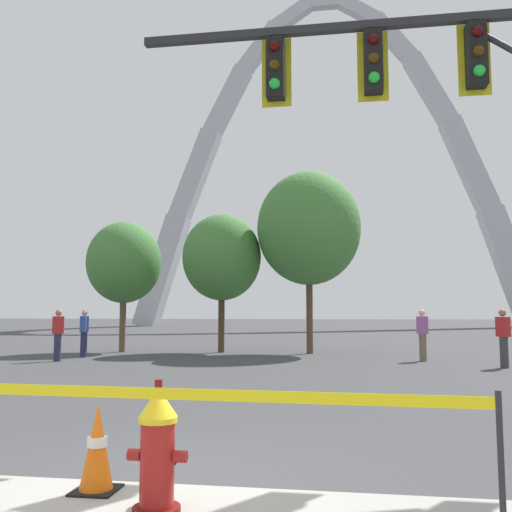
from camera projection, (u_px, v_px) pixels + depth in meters
ground_plane at (160, 489)px, 4.78m from camera, size 240.00×240.00×0.00m
fire_hydrant at (158, 449)px, 4.26m from camera, size 0.46×0.48×0.99m
caution_tape_barrier at (78, 424)px, 4.06m from camera, size 5.79×0.25×1.01m
traffic_cone_by_hydrant at (97, 449)px, 4.72m from camera, size 0.36×0.36×0.73m
traffic_signal_gantry at (510, 99)px, 7.62m from camera, size 7.82×0.44×6.00m
monument_arch at (327, 176)px, 60.70m from camera, size 42.85×2.37×37.00m
tree_far_left at (124, 263)px, 21.63m from camera, size 2.86×2.86×5.00m
tree_left_mid at (222, 257)px, 21.43m from camera, size 3.00×3.00×5.26m
tree_center_left at (309, 228)px, 20.96m from camera, size 3.87×3.87×6.77m
pedestrian_walking_left at (423, 335)px, 17.36m from camera, size 0.35×0.22×1.59m
pedestrian_standing_center at (503, 338)px, 15.26m from camera, size 0.37×0.39×1.59m
pedestrian_walking_right at (84, 333)px, 18.86m from camera, size 0.25×0.37×1.59m
pedestrian_near_trees at (58, 335)px, 17.32m from camera, size 0.39×0.32×1.59m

